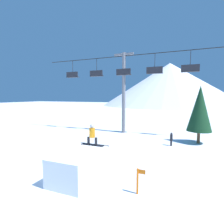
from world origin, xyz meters
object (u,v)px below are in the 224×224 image
Objects in this scene: distant_skier at (171,139)px; snowboarder at (92,135)px; snow_ramp at (80,165)px; pine_tree_near at (200,109)px; trail_marker at (138,180)px.

snowboarder is at bearing -120.86° from distant_skier.
pine_tree_near is (6.68, 10.46, 2.61)m from snow_ramp.
snow_ramp reaches higher than distant_skier.
snow_ramp is 2.28× the size of snowboarder.
distant_skier is (4.30, 8.54, -0.08)m from snow_ramp.
snow_ramp is at bearing -116.72° from distant_skier.
snowboarder is 1.25× the size of trail_marker.
snowboarder is 11.31m from pine_tree_near.
snowboarder is at bearing -126.27° from pine_tree_near.
snowboarder is at bearing 88.93° from snow_ramp.
snowboarder is 0.27× the size of pine_tree_near.
snow_ramp is 9.57m from distant_skier.
snow_ramp is 12.68m from pine_tree_near.
snowboarder is 4.06m from trail_marker.
pine_tree_near reaches higher than snow_ramp.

